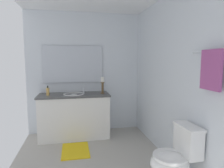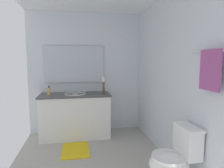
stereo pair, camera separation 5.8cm
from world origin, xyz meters
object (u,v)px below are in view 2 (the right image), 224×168
Objects in this scene: mirror at (74,64)px; towel_bar at (213,51)px; toilet at (174,159)px; bath_mat at (76,150)px; towel_near_vanity at (210,70)px; candle_holder_tall at (104,85)px; soap_bottle at (49,91)px; vanity_cabinet at (75,115)px; sink_basin at (75,96)px.

mirror reaches higher than towel_bar.
mirror is 1.58× the size of toilet.
toilet is (2.10, 1.11, -1.04)m from mirror.
towel_near_vanity is at bearing 42.44° from bath_mat.
candle_holder_tall is 1.80× the size of soap_bottle.
candle_holder_tall is at bearing -159.43° from towel_near_vanity.
towel_near_vanity reaches higher than soap_bottle.
candle_holder_tall is 1.99m from toilet.
bath_mat is at bearing 0.00° from vanity_cabinet.
towel_bar is at bearing 32.86° from sink_basin.
towel_near_vanity is at bearing 32.52° from vanity_cabinet.
mirror is at bearing -118.95° from candle_holder_tall.
toilet is (1.80, 0.56, -0.65)m from candle_holder_tall.
mirror is at bearing 179.99° from vanity_cabinet.
vanity_cabinet reaches higher than bath_mat.
towel_bar is (2.03, 1.81, 0.66)m from soap_bottle.
soap_bottle is at bearing -138.33° from towel_bar.
towel_near_vanity reaches higher than toilet.
bath_mat is (0.62, -0.00, -0.80)m from sink_basin.
towel_near_vanity reaches higher than towel_bar.
candle_holder_tall is (0.02, 0.55, 0.21)m from sink_basin.
soap_bottle is at bearing -138.62° from towel_near_vanity.
soap_bottle is at bearing -85.84° from sink_basin.
toilet is at bearing 27.90° from mirror.
sink_basin is at bearing 0.20° from mirror.
mirror is 1.98× the size of bath_mat.
mirror is at bearing 123.66° from soap_bottle.
candle_holder_tall is 0.43× the size of toilet.
bath_mat is at bearing 0.00° from mirror.
mirror reaches higher than soap_bottle.
towel_near_vanity is at bearing 39.90° from toilet.
toilet is 1.25× the size of bath_mat.
sink_basin is at bearing 90.00° from vanity_cabinet.
candle_holder_tall is 1.30m from bath_mat.
soap_bottle is 0.30× the size of bath_mat.
mirror reaches higher than toilet.
vanity_cabinet is 2.01× the size of towel_bar.
soap_bottle is (0.01, -1.02, -0.10)m from candle_holder_tall.
mirror is at bearing -150.35° from towel_bar.
soap_bottle is 2.80m from towel_bar.
sink_basin is at bearing -148.60° from toilet.
sink_basin is at bearing 94.16° from soap_bottle.
vanity_cabinet is at bearing 94.17° from soap_bottle.
bath_mat is (0.60, -0.55, -1.01)m from candle_holder_tall.
vanity_cabinet is 2.71m from towel_bar.
towel_near_vanity reaches higher than sink_basin.
towel_bar is (0.24, 0.22, 1.21)m from toilet.
mirror is 0.74m from candle_holder_tall.
candle_holder_tall reaches higher than soap_bottle.
towel_bar reaches higher than bath_mat.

